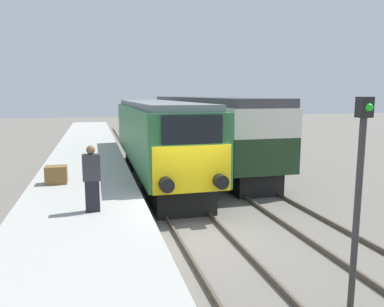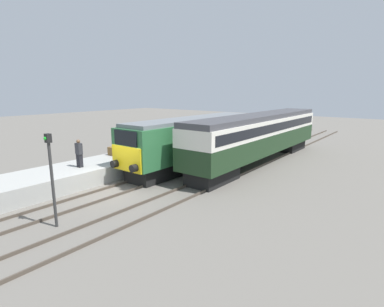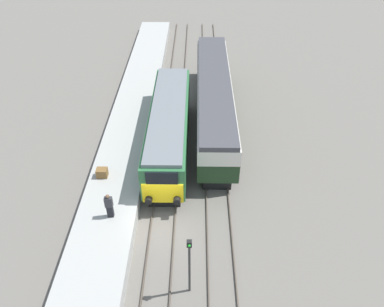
% 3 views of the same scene
% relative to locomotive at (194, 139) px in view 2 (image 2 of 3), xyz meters
% --- Properties ---
extents(ground_plane, '(120.00, 120.00, 0.00)m').
position_rel_locomotive_xyz_m(ground_plane, '(0.00, -7.65, -2.05)').
color(ground_plane, slate).
extents(platform_left, '(3.50, 50.00, 1.01)m').
position_rel_locomotive_xyz_m(platform_left, '(-3.30, 0.35, -1.55)').
color(platform_left, '#A8A8A3').
rests_on(platform_left, ground_plane).
extents(rails_near_track, '(1.51, 60.00, 0.14)m').
position_rel_locomotive_xyz_m(rails_near_track, '(0.00, -2.65, -1.98)').
color(rails_near_track, '#4C4238').
rests_on(rails_near_track, ground_plane).
extents(rails_far_track, '(1.50, 60.00, 0.14)m').
position_rel_locomotive_xyz_m(rails_far_track, '(3.40, -2.65, -1.98)').
color(rails_far_track, '#4C4238').
rests_on(rails_far_track, ground_plane).
extents(locomotive, '(2.70, 13.50, 3.68)m').
position_rel_locomotive_xyz_m(locomotive, '(0.00, 0.00, 0.00)').
color(locomotive, black).
rests_on(locomotive, ground_plane).
extents(passenger_carriage, '(2.75, 17.69, 3.85)m').
position_rel_locomotive_xyz_m(passenger_carriage, '(3.40, 4.07, 0.29)').
color(passenger_carriage, black).
rests_on(passenger_carriage, ground_plane).
extents(person_on_platform, '(0.44, 0.26, 1.71)m').
position_rel_locomotive_xyz_m(person_on_platform, '(-2.97, -7.72, -0.19)').
color(person_on_platform, black).
rests_on(person_on_platform, platform_left).
extents(signal_post, '(0.24, 0.28, 3.96)m').
position_rel_locomotive_xyz_m(signal_post, '(1.70, -11.84, 0.30)').
color(signal_post, '#333333').
rests_on(signal_post, ground_plane).
extents(luggage_crate, '(0.70, 0.56, 0.60)m').
position_rel_locomotive_xyz_m(luggage_crate, '(-4.17, -4.24, -0.74)').
color(luggage_crate, brown).
rests_on(luggage_crate, platform_left).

